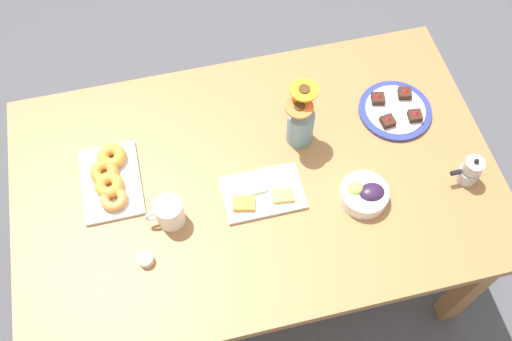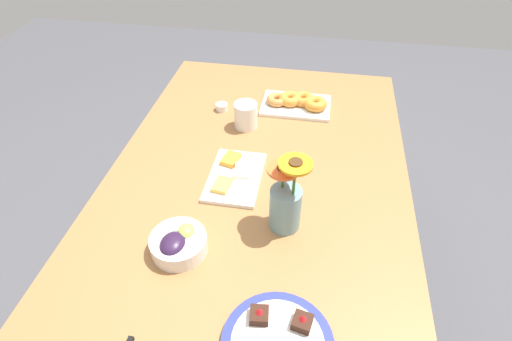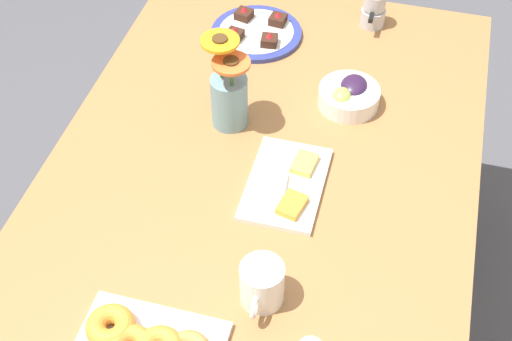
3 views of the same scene
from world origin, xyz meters
The scene contains 8 objects.
ground_plane centered at (0.00, 0.00, 0.00)m, with size 6.00×6.00×0.00m, color #4C4C51.
dining_table centered at (0.00, 0.00, 0.65)m, with size 1.60×1.00×0.74m.
coffee_mug centered at (0.30, 0.09, 0.79)m, with size 0.12×0.09×0.10m.
grape_bowl centered at (-0.32, 0.16, 0.77)m, with size 0.16×0.16×0.07m.
cheese_platter centered at (0.00, 0.07, 0.75)m, with size 0.26×0.17×0.03m.
croissant_platter centered at (0.47, -0.09, 0.76)m, with size 0.19×0.28×0.05m.
jam_cup_honey centered at (0.40, 0.21, 0.76)m, with size 0.05×0.05×0.03m.
flower_vase centered at (-0.18, -0.11, 0.83)m, with size 0.11×0.12×0.25m.
Camera 2 is at (-0.96, -0.17, 1.63)m, focal length 28.00 mm.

